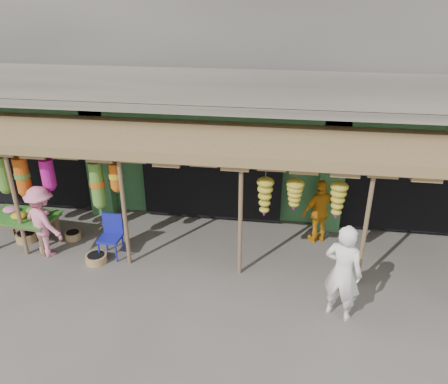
# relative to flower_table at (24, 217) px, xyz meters

# --- Properties ---
(ground) EXTENTS (80.00, 80.00, 0.00)m
(ground) POSITION_rel_flower_table_xyz_m (4.16, -0.18, -0.76)
(ground) COLOR #514C47
(ground) RESTS_ON ground
(building) EXTENTS (16.40, 6.80, 7.00)m
(building) POSITION_rel_flower_table_xyz_m (4.16, 4.69, 2.60)
(building) COLOR gray
(building) RESTS_ON ground
(awning) EXTENTS (14.00, 2.70, 2.79)m
(awning) POSITION_rel_flower_table_xyz_m (4.00, 0.62, 1.81)
(awning) COLOR brown
(awning) RESTS_ON ground
(flower_table) EXTENTS (1.65, 1.05, 0.95)m
(flower_table) POSITION_rel_flower_table_xyz_m (0.00, 0.00, 0.00)
(flower_table) COLOR brown
(flower_table) RESTS_ON ground
(blue_chair) EXTENTS (0.49, 0.50, 1.00)m
(blue_chair) POSITION_rel_flower_table_xyz_m (2.16, -0.07, -0.21)
(blue_chair) COLOR #161B93
(blue_chair) RESTS_ON ground
(basket_left) EXTENTS (0.65, 0.65, 0.21)m
(basket_left) POSITION_rel_flower_table_xyz_m (-0.18, 0.18, -0.66)
(basket_left) COLOR olive
(basket_left) RESTS_ON ground
(basket_mid) EXTENTS (0.57, 0.57, 0.18)m
(basket_mid) POSITION_rel_flower_table_xyz_m (1.90, -0.45, -0.67)
(basket_mid) COLOR olive
(basket_mid) RESTS_ON ground
(basket_right) EXTENTS (0.52, 0.52, 0.18)m
(basket_right) POSITION_rel_flower_table_xyz_m (0.91, 0.43, -0.67)
(basket_right) COLOR #986A46
(basket_right) RESTS_ON ground
(person_front) EXTENTS (0.84, 0.72, 1.94)m
(person_front) POSITION_rel_flower_table_xyz_m (7.16, -1.44, 0.21)
(person_front) COLOR white
(person_front) RESTS_ON ground
(person_vendor) EXTENTS (1.02, 0.80, 1.62)m
(person_vendor) POSITION_rel_flower_table_xyz_m (6.90, 1.23, 0.04)
(person_vendor) COLOR orange
(person_vendor) RESTS_ON ground
(person_shopper) EXTENTS (1.27, 1.06, 1.71)m
(person_shopper) POSITION_rel_flower_table_xyz_m (0.66, -0.29, 0.09)
(person_shopper) COLOR pink
(person_shopper) RESTS_ON ground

